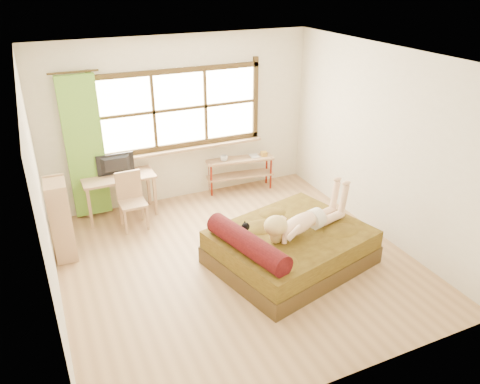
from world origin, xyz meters
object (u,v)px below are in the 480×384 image
chair (131,197)px  woman (305,211)px  desk (119,182)px  pipe_shelf (240,167)px  bookshelf (61,219)px  kitten (238,232)px  bed (288,247)px

chair → woman: bearing=-47.3°
woman → desk: 3.03m
pipe_shelf → bookshelf: bookshelf is taller
kitten → desk: bearing=102.0°
bed → pipe_shelf: (0.39, 2.40, 0.17)m
chair → bookshelf: bookshelf is taller
woman → pipe_shelf: woman is taller
desk → kitten: bearing=-64.5°
woman → bookshelf: bookshelf is taller
kitten → pipe_shelf: bearing=50.8°
pipe_shelf → bookshelf: 3.22m
bookshelf → kitten: bearing=-31.7°
woman → chair: bearing=119.2°
chair → pipe_shelf: chair is taller
bed → woman: size_ratio=1.67×
desk → pipe_shelf: (2.14, 0.12, -0.16)m
bed → chair: (-1.65, 1.91, 0.22)m
pipe_shelf → bookshelf: (-3.07, -0.96, 0.13)m
pipe_shelf → chair: bearing=-158.0°
woman → kitten: (-0.87, 0.15, -0.17)m
bed → bookshelf: size_ratio=2.02×
kitten → pipe_shelf: kitten is taller
pipe_shelf → bookshelf: size_ratio=1.09×
woman → kitten: 0.90m
kitten → pipe_shelf: 2.53m
woman → bed: bearing=154.7°
kitten → desk: size_ratio=0.26×
bed → pipe_shelf: size_ratio=1.85×
pipe_shelf → kitten: bearing=-106.5°
woman → kitten: woman is taller
bed → desk: bearing=113.2°
kitten → pipe_shelf: (1.06, 2.28, -0.16)m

